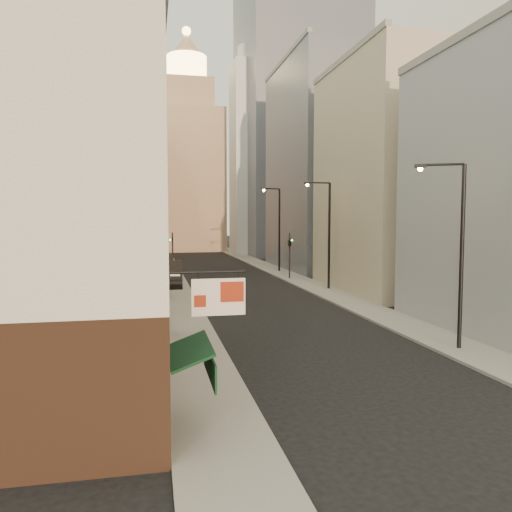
# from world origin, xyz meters

# --- Properties ---
(ground) EXTENTS (360.00, 360.00, 0.00)m
(ground) POSITION_xyz_m (0.00, 0.00, 0.00)
(ground) COLOR black
(ground) RESTS_ON ground
(sidewalk_left) EXTENTS (3.00, 140.00, 0.15)m
(sidewalk_left) POSITION_xyz_m (-6.50, 55.00, 0.07)
(sidewalk_left) COLOR gray
(sidewalk_left) RESTS_ON ground
(sidewalk_right) EXTENTS (3.00, 140.00, 0.15)m
(sidewalk_right) POSITION_xyz_m (6.50, 55.00, 0.07)
(sidewalk_right) COLOR gray
(sidewalk_right) RESTS_ON ground
(near_building_left) EXTENTS (8.30, 23.04, 12.30)m
(near_building_left) POSITION_xyz_m (-10.99, 9.00, 6.02)
(near_building_left) COLOR #553423
(near_building_left) RESTS_ON ground
(left_bldg_beige) EXTENTS (8.00, 12.00, 16.00)m
(left_bldg_beige) POSITION_xyz_m (-12.00, 26.00, 8.00)
(left_bldg_beige) COLOR tan
(left_bldg_beige) RESTS_ON ground
(left_bldg_grey) EXTENTS (8.00, 16.00, 20.00)m
(left_bldg_grey) POSITION_xyz_m (-12.00, 42.00, 10.00)
(left_bldg_grey) COLOR #96979B
(left_bldg_grey) RESTS_ON ground
(left_bldg_tan) EXTENTS (8.00, 18.00, 17.00)m
(left_bldg_tan) POSITION_xyz_m (-12.00, 60.00, 8.50)
(left_bldg_tan) COLOR tan
(left_bldg_tan) RESTS_ON ground
(left_bldg_wingrid) EXTENTS (8.00, 20.00, 24.00)m
(left_bldg_wingrid) POSITION_xyz_m (-12.00, 80.00, 12.00)
(left_bldg_wingrid) COLOR gray
(left_bldg_wingrid) RESTS_ON ground
(right_bldg_beige) EXTENTS (8.00, 16.00, 20.00)m
(right_bldg_beige) POSITION_xyz_m (12.00, 30.00, 10.00)
(right_bldg_beige) COLOR tan
(right_bldg_beige) RESTS_ON ground
(right_bldg_wingrid) EXTENTS (8.00, 20.00, 26.00)m
(right_bldg_wingrid) POSITION_xyz_m (12.00, 50.00, 13.00)
(right_bldg_wingrid) COLOR gray
(right_bldg_wingrid) RESTS_ON ground
(highrise) EXTENTS (21.00, 23.00, 51.20)m
(highrise) POSITION_xyz_m (18.00, 78.00, 25.66)
(highrise) COLOR gray
(highrise) RESTS_ON ground
(clock_tower) EXTENTS (14.00, 14.00, 44.90)m
(clock_tower) POSITION_xyz_m (-1.00, 92.00, 17.63)
(clock_tower) COLOR tan
(clock_tower) RESTS_ON ground
(white_tower) EXTENTS (8.00, 8.00, 41.50)m
(white_tower) POSITION_xyz_m (10.00, 78.00, 18.61)
(white_tower) COLOR silver
(white_tower) RESTS_ON ground
(streetlamp_near) EXTENTS (2.23, 1.16, 9.12)m
(streetlamp_near) POSITION_xyz_m (6.04, 10.07, 5.21)
(streetlamp_near) COLOR black
(streetlamp_near) RESTS_ON ground
(streetlamp_mid) EXTENTS (2.55, 0.39, 9.73)m
(streetlamp_mid) POSITION_xyz_m (7.03, 31.18, 5.56)
(streetlamp_mid) COLOR black
(streetlamp_mid) RESTS_ON ground
(streetlamp_far) EXTENTS (2.54, 1.07, 10.11)m
(streetlamp_far) POSITION_xyz_m (6.46, 46.85, 5.77)
(streetlamp_far) COLOR black
(streetlamp_far) RESTS_ON ground
(traffic_light_left) EXTENTS (0.59, 0.52, 5.00)m
(traffic_light_left) POSITION_xyz_m (-6.23, 43.05, 3.61)
(traffic_light_left) COLOR black
(traffic_light_left) RESTS_ON ground
(traffic_light_right) EXTENTS (0.66, 0.65, 5.00)m
(traffic_light_right) POSITION_xyz_m (5.90, 39.46, 3.84)
(traffic_light_right) COLOR black
(traffic_light_right) RESTS_ON ground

